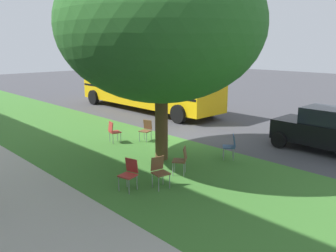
% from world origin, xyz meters
% --- Properties ---
extents(ground, '(80.00, 80.00, 0.00)m').
position_xyz_m(ground, '(0.00, 0.00, 0.00)').
color(ground, '#424247').
extents(grass_verge, '(48.00, 6.00, 0.01)m').
position_xyz_m(grass_verge, '(0.00, 3.20, 0.00)').
color(grass_verge, '#3D752D').
rests_on(grass_verge, ground).
extents(sidewalk_strip, '(48.00, 2.80, 0.01)m').
position_xyz_m(sidewalk_strip, '(0.00, 7.60, 0.00)').
color(sidewalk_strip, '#ADA89E').
rests_on(sidewalk_strip, ground).
extents(street_tree, '(6.72, 6.72, 6.99)m').
position_xyz_m(street_tree, '(-1.46, 2.68, 4.50)').
color(street_tree, brown).
rests_on(street_tree, ground).
extents(chair_0, '(0.58, 0.58, 0.88)m').
position_xyz_m(chair_0, '(-2.98, 3.25, 0.52)').
color(chair_0, brown).
rests_on(chair_0, ground).
extents(chair_1, '(0.49, 0.48, 0.88)m').
position_xyz_m(chair_1, '(-3.25, 4.41, 0.52)').
color(chair_1, brown).
rests_on(chair_1, ground).
extents(chair_2, '(0.51, 0.51, 0.88)m').
position_xyz_m(chair_2, '(0.69, 1.55, 0.52)').
color(chair_2, brown).
rests_on(chair_2, ground).
extents(chair_3, '(0.59, 0.59, 0.88)m').
position_xyz_m(chair_3, '(-3.13, 0.93, 0.52)').
color(chair_3, '#335184').
rests_on(chair_3, ground).
extents(chair_4, '(0.50, 0.50, 0.88)m').
position_xyz_m(chair_4, '(-2.81, 5.12, 0.52)').
color(chair_4, '#B7332D').
rests_on(chair_4, ground).
extents(chair_5, '(0.50, 0.51, 0.88)m').
position_xyz_m(chair_5, '(1.42, 2.70, 0.52)').
color(chair_5, '#B7332D').
rests_on(chair_5, ground).
extents(parked_car, '(3.70, 1.92, 1.65)m').
position_xyz_m(parked_car, '(-5.05, -2.41, 0.84)').
color(parked_car, black).
rests_on(parked_car, ground).
extents(school_bus, '(10.40, 2.80, 2.88)m').
position_xyz_m(school_bus, '(6.11, -3.05, 1.76)').
color(school_bus, yellow).
rests_on(school_bus, ground).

